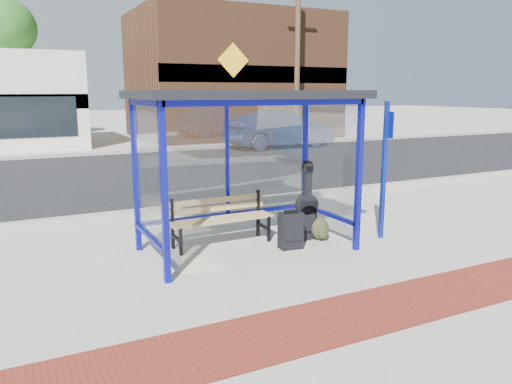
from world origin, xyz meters
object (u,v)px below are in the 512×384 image
bench (220,217)px  guitar_bag (307,213)px  suitcase (291,231)px  backpack (320,229)px  fire_hydrant (312,134)px  parked_car (280,129)px

bench → guitar_bag: bearing=-18.0°
suitcase → backpack: suitcase is taller
guitar_bag → fire_hydrant: size_ratio=1.64×
guitar_bag → fire_hydrant: guitar_bag is taller
bench → parked_car: 14.04m
fire_hydrant → backpack: bearing=-122.6°
fire_hydrant → suitcase: bearing=-124.2°
parked_car → guitar_bag: bearing=148.9°
bench → parked_car: parked_car is taller
parked_car → bench: bearing=143.2°
backpack → parked_car: size_ratio=0.08×
guitar_bag → suitcase: bearing=-146.5°
suitcase → backpack: (0.67, 0.18, -0.11)m
guitar_bag → backpack: (0.20, -0.12, -0.27)m
suitcase → parked_car: parked_car is taller
guitar_bag → fire_hydrant: bearing=58.2°
fire_hydrant → guitar_bag: bearing=-123.4°
guitar_bag → suitcase: guitar_bag is taller
parked_car → fire_hydrant: size_ratio=6.34×
fire_hydrant → bench: bearing=-128.1°
bench → parked_car: (7.71, 11.74, 0.33)m
guitar_bag → parked_car: bearing=64.1°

